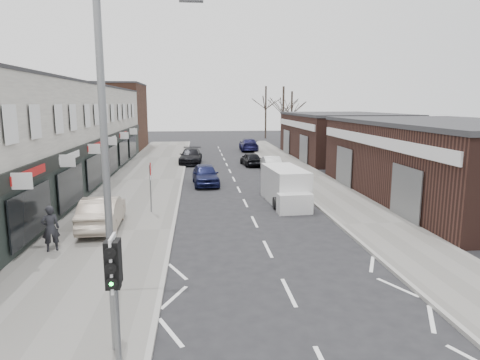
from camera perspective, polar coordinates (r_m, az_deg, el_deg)
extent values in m
plane|color=black|center=(11.98, 8.63, -18.61)|extent=(160.00, 160.00, 0.00)
cube|color=slate|center=(32.90, -12.63, 0.00)|extent=(5.50, 64.00, 0.12)
cube|color=slate|center=(33.73, 8.95, 0.37)|extent=(3.50, 64.00, 0.12)
cube|color=silver|center=(31.62, -25.71, 5.22)|extent=(8.00, 41.00, 7.10)
cube|color=#4D2E21|center=(56.22, -16.90, 7.99)|extent=(8.00, 10.00, 8.00)
cube|color=#341D18|center=(28.76, 26.35, 2.16)|extent=(10.00, 18.00, 4.50)
cube|color=#341D18|center=(46.83, 13.37, 5.65)|extent=(10.00, 16.00, 4.50)
cylinder|color=slate|center=(9.29, -16.16, -16.63)|extent=(0.12, 0.12, 3.00)
cube|color=silver|center=(8.87, -16.50, -10.55)|extent=(0.05, 0.55, 1.10)
cube|color=black|center=(8.76, -16.65, -10.83)|extent=(0.28, 0.22, 0.95)
sphere|color=#0CE533|center=(8.76, -16.70, -12.94)|extent=(0.18, 0.18, 0.18)
cube|color=black|center=(8.98, -16.36, -10.28)|extent=(0.26, 0.20, 0.90)
cylinder|color=slate|center=(9.69, -17.38, 0.05)|extent=(0.16, 0.16, 8.00)
cylinder|color=slate|center=(22.71, -11.84, -1.13)|extent=(0.07, 0.07, 2.50)
cube|color=white|center=(22.60, -11.77, 0.36)|extent=(0.04, 0.45, 0.25)
cube|color=silver|center=(25.13, 5.99, -0.68)|extent=(2.18, 4.62, 2.05)
cube|color=silver|center=(22.71, 7.30, -3.15)|extent=(1.86, 0.91, 1.08)
cylinder|color=black|center=(23.60, 4.73, -3.07)|extent=(0.22, 0.68, 0.68)
cylinder|color=black|center=(23.96, 8.67, -2.96)|extent=(0.22, 0.68, 0.68)
cylinder|color=black|center=(26.63, 3.52, -1.53)|extent=(0.22, 0.68, 0.68)
cylinder|color=black|center=(26.94, 7.03, -1.45)|extent=(0.22, 0.68, 0.68)
imported|color=#A49583|center=(20.49, -17.90, -4.09)|extent=(1.79, 4.59, 1.49)
imported|color=black|center=(18.01, -23.95, -5.93)|extent=(0.77, 0.65, 1.80)
imported|color=#13173D|center=(30.51, -4.63, 0.73)|extent=(2.02, 4.46, 1.49)
imported|color=black|center=(41.40, -6.59, 3.17)|extent=(2.30, 5.11, 1.45)
imported|color=silver|center=(36.84, 4.10, 2.23)|extent=(1.39, 3.95, 1.30)
imported|color=black|center=(39.84, 1.46, 2.83)|extent=(1.88, 3.87, 1.27)
imported|color=#13123A|center=(52.40, 1.16, 4.74)|extent=(2.31, 5.29, 1.51)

